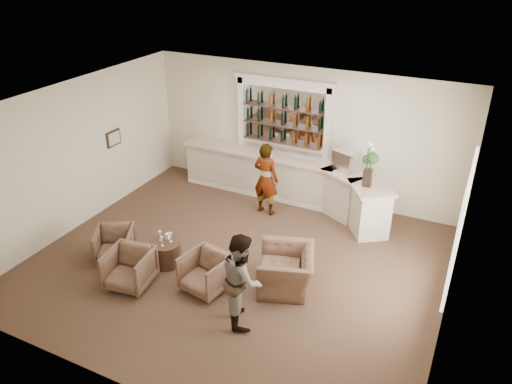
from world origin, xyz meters
TOP-DOWN VIEW (x-y plane):
  - ground at (0.00, 0.00)m, footprint 8.00×8.00m
  - room_shell at (0.16, 0.71)m, footprint 8.04×7.02m
  - bar_counter at (-0.16, 3.00)m, footprint 5.72×1.80m
  - back_bar_alcove at (-0.50, 3.41)m, footprint 2.64×0.25m
  - cocktail_table at (-1.31, -0.63)m, footprint 0.63×0.63m
  - sommelier at (-0.39, 2.20)m, footprint 0.70×0.50m
  - guest at (0.86, -1.43)m, footprint 1.00×1.05m
  - armchair_left at (-2.34, -0.94)m, footprint 1.01×1.02m
  - armchair_center at (-1.50, -1.51)m, footprint 0.92×0.94m
  - armchair_right at (-0.14, -0.99)m, footprint 0.93×0.95m
  - armchair_far at (1.18, -0.25)m, footprint 1.35×1.44m
  - espresso_machine at (1.28, 3.01)m, footprint 0.66×0.62m
  - flower_vase at (1.94, 2.37)m, footprint 0.27×0.27m
  - wine_glass_bar_left at (-0.60, 2.94)m, footprint 0.07×0.07m
  - wine_glass_bar_right at (-0.89, 3.01)m, footprint 0.07×0.07m
  - wine_glass_tbl_a at (-1.43, -0.60)m, footprint 0.07×0.07m
  - wine_glass_tbl_b at (-1.21, -0.55)m, footprint 0.07×0.07m
  - wine_glass_tbl_c at (-1.27, -0.76)m, footprint 0.07×0.07m
  - napkin_holder at (-1.33, -0.49)m, footprint 0.08×0.08m

SIDE VIEW (x-z plane):
  - ground at x=0.00m, z-range 0.00..0.00m
  - cocktail_table at x=-1.31m, z-range 0.00..0.50m
  - armchair_left at x=-2.34m, z-range 0.00..0.69m
  - armchair_right at x=-0.14m, z-range 0.00..0.74m
  - armchair_far at x=1.18m, z-range 0.00..0.75m
  - armchair_center at x=-1.50m, z-range 0.00..0.75m
  - napkin_holder at x=-1.33m, z-range 0.50..0.62m
  - bar_counter at x=-0.16m, z-range 0.00..1.14m
  - wine_glass_tbl_a at x=-1.43m, z-range 0.50..0.71m
  - wine_glass_tbl_b at x=-1.21m, z-range 0.50..0.71m
  - wine_glass_tbl_c at x=-1.27m, z-range 0.50..0.71m
  - guest at x=0.86m, z-range 0.00..1.71m
  - sommelier at x=-0.39m, z-range 0.00..1.78m
  - wine_glass_bar_left at x=-0.60m, z-range 1.14..1.35m
  - wine_glass_bar_right at x=-0.89m, z-range 1.14..1.35m
  - espresso_machine at x=1.28m, z-range 1.14..1.61m
  - flower_vase at x=1.94m, z-range 1.20..2.22m
  - back_bar_alcove at x=-0.50m, z-range 0.53..3.53m
  - room_shell at x=0.16m, z-range 0.68..4.00m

